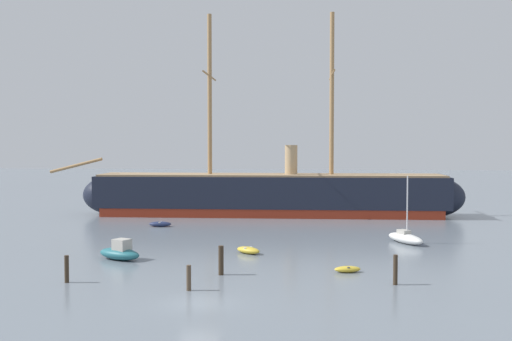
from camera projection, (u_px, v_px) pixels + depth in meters
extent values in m
plane|color=slate|center=(200.00, 303.00, 39.13)|extent=(400.00, 400.00, 0.00)
cube|color=maroon|center=(270.00, 211.00, 86.51)|extent=(47.69, 8.43, 1.24)
cube|color=black|center=(270.00, 191.00, 86.38)|extent=(49.68, 8.78, 4.42)
ellipsoid|color=black|center=(114.00, 195.00, 88.03)|extent=(9.09, 6.92, 5.66)
ellipsoid|color=black|center=(433.00, 197.00, 84.80)|extent=(9.09, 6.92, 5.66)
cube|color=#9E7F5B|center=(270.00, 175.00, 86.28)|extent=(48.67, 8.16, 0.27)
cylinder|color=#A37A4C|center=(210.00, 95.00, 86.38)|extent=(0.62, 0.62, 22.98)
cylinder|color=#A37A4C|center=(210.00, 76.00, 86.25)|extent=(0.57, 11.88, 0.25)
cylinder|color=#A37A4C|center=(332.00, 95.00, 85.15)|extent=(0.62, 0.62, 22.98)
cylinder|color=#A37A4C|center=(332.00, 75.00, 85.03)|extent=(0.57, 11.88, 0.25)
cylinder|color=#A37A4C|center=(76.00, 165.00, 88.23)|extent=(7.83, 0.66, 2.35)
cylinder|color=tan|center=(291.00, 161.00, 85.97)|extent=(1.77, 1.77, 4.42)
ellipsoid|color=#236670|center=(119.00, 254.00, 53.74)|extent=(4.79, 3.65, 1.03)
cube|color=#B2ADA3|center=(122.00, 245.00, 53.53)|extent=(1.75, 1.68, 1.03)
ellipsoid|color=gold|center=(347.00, 269.00, 48.46)|extent=(2.27, 1.35, 0.50)
cube|color=#4C4C51|center=(348.00, 267.00, 48.45)|extent=(0.35, 0.81, 0.08)
ellipsoid|color=gold|center=(248.00, 250.00, 56.69)|extent=(2.85, 2.59, 0.64)
cube|color=beige|center=(248.00, 248.00, 56.68)|extent=(0.81, 0.94, 0.10)
ellipsoid|color=silver|center=(405.00, 238.00, 62.51)|extent=(3.95, 5.48, 1.02)
cube|color=#B2ADA3|center=(404.00, 232.00, 62.74)|extent=(1.41, 1.60, 0.54)
cylinder|color=silver|center=(407.00, 206.00, 62.11)|extent=(0.13, 0.13, 6.17)
ellipsoid|color=#1E284C|center=(160.00, 224.00, 74.97)|extent=(2.78, 1.37, 0.64)
cube|color=beige|center=(160.00, 222.00, 74.96)|extent=(0.31, 1.02, 0.10)
ellipsoid|color=#7FB2D6|center=(283.00, 201.00, 104.86)|extent=(2.00, 0.94, 0.46)
cube|color=#4C4C51|center=(283.00, 200.00, 104.85)|extent=(0.21, 0.74, 0.07)
cylinder|color=#4C3D2D|center=(189.00, 278.00, 42.43)|extent=(0.33, 0.33, 1.80)
cylinder|color=#382B1E|center=(67.00, 269.00, 44.86)|extent=(0.32, 0.32, 2.03)
cylinder|color=#382B1E|center=(221.00, 260.00, 47.49)|extent=(0.41, 0.41, 2.30)
cylinder|color=#382B1E|center=(395.00, 270.00, 44.16)|extent=(0.32, 0.32, 2.20)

